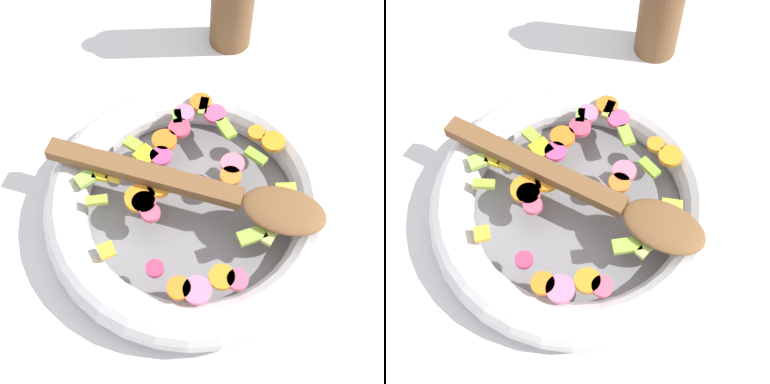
# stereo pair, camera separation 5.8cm
# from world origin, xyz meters

# --- Properties ---
(ground_plane) EXTENTS (4.00, 4.00, 0.00)m
(ground_plane) POSITION_xyz_m (0.00, 0.00, 0.00)
(ground_plane) COLOR silver
(skillet) EXTENTS (0.34, 0.34, 0.05)m
(skillet) POSITION_xyz_m (0.00, 0.00, 0.02)
(skillet) COLOR slate
(skillet) RESTS_ON ground_plane
(chopped_vegetables) EXTENTS (0.24, 0.27, 0.01)m
(chopped_vegetables) POSITION_xyz_m (-0.00, -0.01, 0.05)
(chopped_vegetables) COLOR orange
(chopped_vegetables) RESTS_ON skillet
(wooden_spoon) EXTENTS (0.30, 0.18, 0.01)m
(wooden_spoon) POSITION_xyz_m (-0.02, 0.01, 0.06)
(wooden_spoon) COLOR brown
(wooden_spoon) RESTS_ON chopped_vegetables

